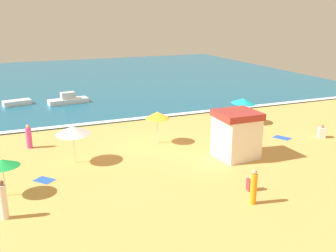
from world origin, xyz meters
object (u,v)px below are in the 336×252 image
at_px(beach_umbrella_0, 2,163).
at_px(beachgoer_5, 254,187).
at_px(beach_umbrella_2, 73,130).
at_px(beach_umbrella_3, 157,115).
at_px(beachgoer_6, 322,132).
at_px(lifeguard_cabana, 236,134).
at_px(beachgoer_0, 3,201).
at_px(beachgoer_3, 29,137).
at_px(small_boat_0, 17,103).
at_px(beachgoer_1, 251,184).
at_px(small_boat_1, 68,100).
at_px(beachgoer_4, 221,123).
at_px(beach_umbrella_1, 244,101).
at_px(beachgoer_2, 240,122).

height_order(beach_umbrella_0, beachgoer_5, beach_umbrella_0).
height_order(beach_umbrella_2, beach_umbrella_3, beach_umbrella_2).
height_order(beach_umbrella_0, beachgoer_6, beach_umbrella_0).
distance_m(lifeguard_cabana, beachgoer_6, 7.80).
bearing_deg(beachgoer_0, beachgoer_3, 79.80).
height_order(beachgoer_6, small_boat_0, beachgoer_6).
bearing_deg(beach_umbrella_3, beachgoer_1, -79.35).
bearing_deg(small_boat_1, beachgoer_6, -49.70).
height_order(beachgoer_0, beachgoer_5, beachgoer_0).
bearing_deg(beachgoer_4, beach_umbrella_0, -158.36).
relative_size(beachgoer_6, small_boat_0, 0.36).
xyz_separation_m(beachgoer_1, beachgoer_3, (-9.68, 10.92, 0.39)).
bearing_deg(beachgoer_4, beach_umbrella_1, 9.32).
xyz_separation_m(beachgoer_0, beachgoer_2, (16.10, 6.75, -0.01)).
relative_size(beach_umbrella_2, beachgoer_1, 3.15).
height_order(beachgoer_1, small_boat_1, small_boat_1).
height_order(beachgoer_3, beachgoer_5, beachgoer_5).
height_order(beach_umbrella_3, small_boat_0, beach_umbrella_3).
height_order(beach_umbrella_0, beachgoer_1, beach_umbrella_0).
relative_size(lifeguard_cabana, beachgoer_1, 3.55).
xyz_separation_m(beach_umbrella_0, beach_umbrella_1, (17.62, 6.49, 0.15)).
height_order(beachgoer_3, beachgoer_6, beachgoer_3).
distance_m(beachgoer_0, small_boat_1, 21.87).
relative_size(beachgoer_0, beachgoer_6, 1.86).
bearing_deg(beachgoer_6, beach_umbrella_1, 120.71).
distance_m(beachgoer_0, beachgoer_5, 11.01).
bearing_deg(beachgoer_6, beachgoer_0, -170.25).
relative_size(beach_umbrella_0, beach_umbrella_3, 0.94).
distance_m(lifeguard_cabana, beach_umbrella_3, 5.52).
relative_size(beach_umbrella_3, beachgoer_5, 1.36).
height_order(beach_umbrella_0, beach_umbrella_3, beach_umbrella_3).
bearing_deg(beachgoer_4, beach_umbrella_2, -165.32).
xyz_separation_m(beach_umbrella_0, small_boat_0, (1.37, 19.83, -1.36)).
distance_m(beach_umbrella_0, beachgoer_3, 7.11).
bearing_deg(beachgoer_6, beachgoer_3, 163.63).
relative_size(beach_umbrella_1, beachgoer_6, 2.85).
height_order(beach_umbrella_1, beachgoer_6, beach_umbrella_1).
xyz_separation_m(beachgoer_0, beachgoer_5, (10.61, -2.95, -0.02)).
distance_m(lifeguard_cabana, beach_umbrella_2, 9.65).
bearing_deg(beachgoer_2, beach_umbrella_0, -164.59).
bearing_deg(beachgoer_0, beach_umbrella_0, 88.32).
xyz_separation_m(lifeguard_cabana, beachgoer_5, (-2.53, -5.57, -0.65)).
bearing_deg(beach_umbrella_0, beachgoer_1, -19.80).
bearing_deg(beachgoer_3, lifeguard_cabana, -29.85).
height_order(beachgoer_1, beachgoer_5, beachgoer_5).
bearing_deg(beachgoer_2, beachgoer_3, 170.38).
bearing_deg(small_boat_1, beach_umbrella_2, -97.63).
bearing_deg(small_boat_1, beachgoer_3, -110.22).
relative_size(beach_umbrella_0, small_boat_0, 0.82).
height_order(beachgoer_5, small_boat_1, beachgoer_5).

